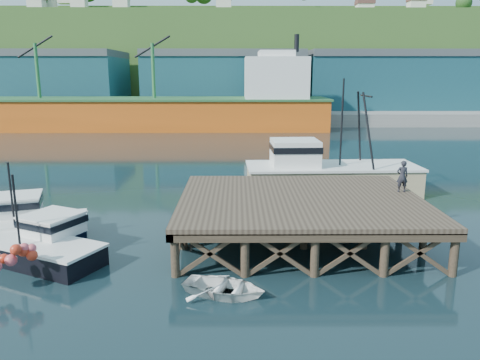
{
  "coord_description": "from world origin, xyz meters",
  "views": [
    {
      "loc": [
        2.34,
        -22.57,
        8.13
      ],
      "look_at": [
        2.49,
        2.0,
        2.55
      ],
      "focal_mm": 35.0,
      "sensor_mm": 36.0,
      "label": 1
    }
  ],
  "objects_px": {
    "boat_navy": "(18,224)",
    "boat_black": "(38,243)",
    "dinghy": "(224,287)",
    "trawler": "(328,171)",
    "dockworker": "(402,176)"
  },
  "relations": [
    {
      "from": "boat_navy",
      "to": "boat_black",
      "type": "xyz_separation_m",
      "value": [
        2.07,
        -2.55,
        -0.08
      ]
    },
    {
      "from": "dinghy",
      "to": "boat_black",
      "type": "bearing_deg",
      "value": 86.4
    },
    {
      "from": "trawler",
      "to": "dockworker",
      "type": "bearing_deg",
      "value": -76.24
    },
    {
      "from": "boat_navy",
      "to": "dockworker",
      "type": "bearing_deg",
      "value": -13.96
    },
    {
      "from": "dockworker",
      "to": "trawler",
      "type": "bearing_deg",
      "value": -74.87
    },
    {
      "from": "boat_black",
      "to": "dinghy",
      "type": "bearing_deg",
      "value": 3.1
    },
    {
      "from": "boat_navy",
      "to": "dockworker",
      "type": "height_order",
      "value": "boat_navy"
    },
    {
      "from": "trawler",
      "to": "dinghy",
      "type": "distance_m",
      "value": 16.86
    },
    {
      "from": "boat_navy",
      "to": "dinghy",
      "type": "relative_size",
      "value": 2.22
    },
    {
      "from": "trawler",
      "to": "dockworker",
      "type": "height_order",
      "value": "trawler"
    },
    {
      "from": "boat_navy",
      "to": "trawler",
      "type": "distance_m",
      "value": 19.59
    },
    {
      "from": "boat_navy",
      "to": "trawler",
      "type": "height_order",
      "value": "trawler"
    },
    {
      "from": "boat_black",
      "to": "dockworker",
      "type": "height_order",
      "value": "boat_black"
    },
    {
      "from": "trawler",
      "to": "dinghy",
      "type": "relative_size",
      "value": 3.75
    },
    {
      "from": "boat_black",
      "to": "dockworker",
      "type": "relative_size",
      "value": 4.21
    }
  ]
}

